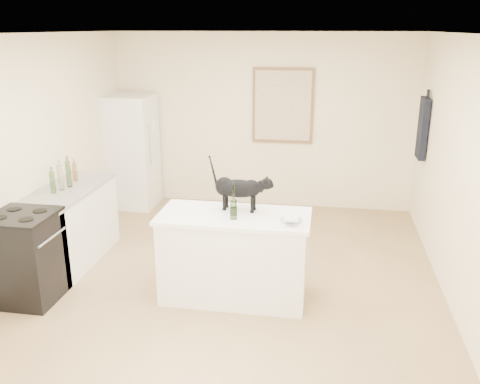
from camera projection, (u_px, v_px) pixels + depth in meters
name	position (u px, v px, depth m)	size (l,w,h in m)	color
floor	(229.00, 286.00, 5.49)	(5.50, 5.50, 0.00)	tan
ceiling	(227.00, 34.00, 4.69)	(5.50, 5.50, 0.00)	white
wall_back	(263.00, 122.00, 7.67)	(4.50, 4.50, 0.00)	#F5E6BE
wall_front	(121.00, 316.00, 2.52)	(4.50, 4.50, 0.00)	#F5E6BE
wall_left	(22.00, 160.00, 5.45)	(5.50, 5.50, 0.00)	#F5E6BE
wall_right	(465.00, 180.00, 4.73)	(5.50, 5.50, 0.00)	#F5E6BE
island_base	(234.00, 258.00, 5.16)	(1.44, 0.67, 0.86)	white
island_top	(234.00, 216.00, 5.02)	(1.50, 0.70, 0.04)	white
left_cabinets	(70.00, 227.00, 5.96)	(0.60, 1.40, 0.86)	white
left_countertop	(66.00, 190.00, 5.82)	(0.62, 1.44, 0.04)	gray
stove	(26.00, 258.00, 5.11)	(0.60, 0.60, 0.90)	black
fridge	(132.00, 152.00, 7.75)	(0.68, 0.68, 1.70)	white
artwork_frame	(283.00, 106.00, 7.52)	(0.90, 0.03, 1.10)	brown
artwork_canvas	(283.00, 106.00, 7.50)	(0.82, 0.00, 1.02)	beige
hanging_garment	(423.00, 128.00, 6.63)	(0.08, 0.34, 0.80)	black
black_cat	(238.00, 191.00, 5.08)	(0.58, 0.17, 0.40)	black
wine_bottle	(234.00, 203.00, 4.86)	(0.07, 0.07, 0.32)	#3C6227
glass_bowl	(291.00, 222.00, 4.76)	(0.20, 0.20, 0.05)	white
fridge_paper	(153.00, 126.00, 7.62)	(0.01, 0.15, 0.19)	white
counter_bottle_cluster	(64.00, 177.00, 5.80)	(0.12, 0.53, 0.30)	#1B4517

